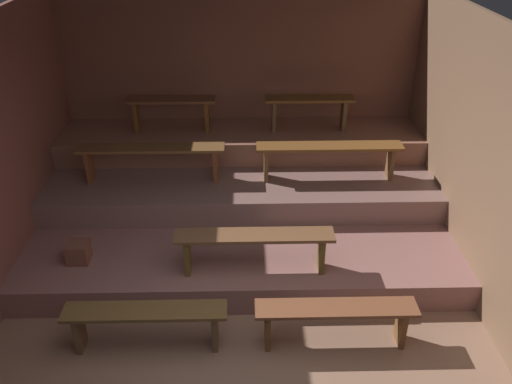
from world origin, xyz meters
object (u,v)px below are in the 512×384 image
Objects in this scene: bench_lower_center at (254,242)px; bench_upper_right at (309,106)px; wooden_crate_lower at (79,252)px; bench_middle_right at (329,152)px; bench_upper_left at (171,107)px; bench_floor_right at (336,315)px; bench_floor_left at (146,318)px; bench_middle_left at (151,154)px.

bench_upper_right is at bearing 70.91° from bench_lower_center.
wooden_crate_lower is (-1.88, 0.20, -0.24)m from bench_lower_center.
bench_middle_right is 2.20m from bench_upper_left.
bench_upper_right is (0.04, 3.00, 0.95)m from bench_floor_right.
bench_floor_right is 2.28m from bench_middle_right.
bench_lower_center is 1.37× the size of bench_upper_right.
bench_floor_right is 2.79m from wooden_crate_lower.
wooden_crate_lower is (-2.83, -1.23, -0.56)m from bench_middle_right.
bench_upper_right is 5.26× the size of wooden_crate_lower.
bench_floor_right is 0.93× the size of bench_lower_center.
bench_floor_left is 1.30m from bench_lower_center.
bench_upper_right is (1.85, 0.00, 0.00)m from bench_upper_left.
bench_middle_right is at bearing 56.48° from bench_lower_center.
bench_upper_right is (0.78, 2.26, 0.62)m from bench_lower_center.
bench_floor_left is 1.27× the size of bench_upper_left.
bench_middle_right is (2.19, 0.00, 0.00)m from bench_middle_left.
bench_upper_left reaches higher than wooden_crate_lower.
bench_middle_left reaches higher than wooden_crate_lower.
bench_lower_center reaches higher than bench_floor_left.
bench_lower_center is 1.92m from bench_middle_left.
bench_upper_left reaches higher than bench_floor_left.
wooden_crate_lower is (-2.66, -2.06, -0.86)m from bench_upper_right.
bench_floor_right is at bearing -58.94° from bench_upper_left.
bench_upper_right is at bearing 89.19° from bench_floor_right.
bench_upper_left is at bearing 157.72° from bench_middle_right.
bench_upper_left reaches higher than bench_lower_center.
bench_middle_right is (0.21, 2.17, 0.65)m from bench_floor_right.
bench_middle_left is at bearing 95.55° from bench_floor_left.
bench_middle_right is 1.52× the size of bench_upper_right.
bench_floor_left is 0.84× the size of bench_middle_left.
bench_floor_right is at bearing -44.77° from bench_lower_center.
bench_middle_left is 2.19m from bench_middle_right.
bench_middle_left is 2.20m from bench_upper_right.
bench_floor_right is 1.09m from bench_lower_center.
bench_middle_left is 1.00× the size of bench_middle_right.
bench_upper_left is at bearing 90.81° from bench_floor_left.
bench_lower_center is at bearing -123.52° from bench_middle_right.
bench_floor_right is 3.63m from bench_upper_left.
bench_middle_right is (0.95, 1.44, 0.33)m from bench_lower_center.
bench_lower_center reaches higher than bench_floor_right.
bench_upper_left is at bearing 180.00° from bench_upper_right.
bench_middle_left reaches higher than bench_lower_center.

